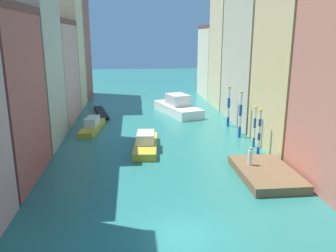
{
  "coord_description": "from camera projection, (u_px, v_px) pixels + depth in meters",
  "views": [
    {
      "loc": [
        -2.67,
        -17.43,
        11.12
      ],
      "look_at": [
        1.15,
        18.79,
        1.5
      ],
      "focal_mm": 36.84,
      "sensor_mm": 36.0,
      "label": 1
    }
  ],
  "objects": [
    {
      "name": "mooring_pole_0",
      "position": [
        259.0,
        131.0,
        32.72
      ],
      "size": [
        0.31,
        0.31,
        4.46
      ],
      "color": "#1E479E",
      "rests_on": "ground"
    },
    {
      "name": "motorboat_0",
      "position": [
        146.0,
        143.0,
        34.58
      ],
      "size": [
        2.81,
        7.58,
        1.74
      ],
      "color": "gold",
      "rests_on": "ground"
    },
    {
      "name": "building_right_4",
      "position": [
        221.0,
        61.0,
        63.37
      ],
      "size": [
        6.96,
        9.82,
        12.87
      ],
      "color": "beige",
      "rests_on": "ground"
    },
    {
      "name": "person_on_dock",
      "position": [
        250.0,
        157.0,
        28.39
      ],
      "size": [
        0.36,
        0.36,
        1.55
      ],
      "color": "white",
      "rests_on": "waterfront_dock"
    },
    {
      "name": "mooring_pole_3",
      "position": [
        240.0,
        115.0,
        39.25
      ],
      "size": [
        0.35,
        0.35,
        4.61
      ],
      "color": "#1E479E",
      "rests_on": "ground"
    },
    {
      "name": "mooring_pole_2",
      "position": [
        240.0,
        114.0,
        38.1
      ],
      "size": [
        0.36,
        0.36,
        5.28
      ],
      "color": "#1E479E",
      "rests_on": "ground"
    },
    {
      "name": "gondola_black",
      "position": [
        101.0,
        113.0,
        50.12
      ],
      "size": [
        2.9,
        8.52,
        0.4
      ],
      "color": "black",
      "rests_on": "ground"
    },
    {
      "name": "building_left_3",
      "position": [
        46.0,
        72.0,
        44.64
      ],
      "size": [
        6.96,
        11.32,
        13.06
      ],
      "color": "tan",
      "rests_on": "ground"
    },
    {
      "name": "building_right_2",
      "position": [
        261.0,
        48.0,
        43.6
      ],
      "size": [
        6.96,
        12.15,
        19.07
      ],
      "color": "#BCB299",
      "rests_on": "ground"
    },
    {
      "name": "building_left_4",
      "position": [
        59.0,
        46.0,
        53.17
      ],
      "size": [
        6.96,
        7.4,
        19.04
      ],
      "color": "beige",
      "rests_on": "ground"
    },
    {
      "name": "building_right_1",
      "position": [
        302.0,
        63.0,
        33.18
      ],
      "size": [
        6.96,
        9.3,
        17.09
      ],
      "color": "#DBB77A",
      "rests_on": "ground"
    },
    {
      "name": "mooring_pole_1",
      "position": [
        255.0,
        126.0,
        34.89
      ],
      "size": [
        0.27,
        0.27,
        4.27
      ],
      "color": "#1E479E",
      "rests_on": "ground"
    },
    {
      "name": "building_right_3",
      "position": [
        236.0,
        46.0,
        53.81
      ],
      "size": [
        6.96,
        8.43,
        18.87
      ],
      "color": "beige",
      "rests_on": "ground"
    },
    {
      "name": "waterfront_dock",
      "position": [
        266.0,
        173.0,
        27.73
      ],
      "size": [
        4.25,
        7.11,
        0.7
      ],
      "color": "brown",
      "rests_on": "ground"
    },
    {
      "name": "vaporetto_white",
      "position": [
        178.0,
        107.0,
        50.23
      ],
      "size": [
        6.37,
        10.31,
        2.85
      ],
      "color": "white",
      "rests_on": "ground"
    },
    {
      "name": "building_left_5",
      "position": [
        68.0,
        44.0,
        61.2
      ],
      "size": [
        6.96,
        9.48,
        19.35
      ],
      "color": "#B25147",
      "rests_on": "ground"
    },
    {
      "name": "building_left_2",
      "position": [
        20.0,
        59.0,
        34.46
      ],
      "size": [
        6.96,
        8.67,
        17.54
      ],
      "color": "#BCB299",
      "rests_on": "ground"
    },
    {
      "name": "motorboat_1",
      "position": [
        92.0,
        126.0,
        41.58
      ],
      "size": [
        2.61,
        7.53,
        1.59
      ],
      "color": "gold",
      "rests_on": "ground"
    },
    {
      "name": "ground_plane",
      "position": [
        154.0,
        126.0,
        43.43
      ],
      "size": [
        154.0,
        154.0,
        0.0
      ],
      "primitive_type": "plane",
      "color": "#28756B"
    },
    {
      "name": "mooring_pole_4",
      "position": [
        229.0,
        106.0,
        42.76
      ],
      "size": [
        0.37,
        0.37,
        5.12
      ],
      "color": "#1E479E",
      "rests_on": "ground"
    }
  ]
}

